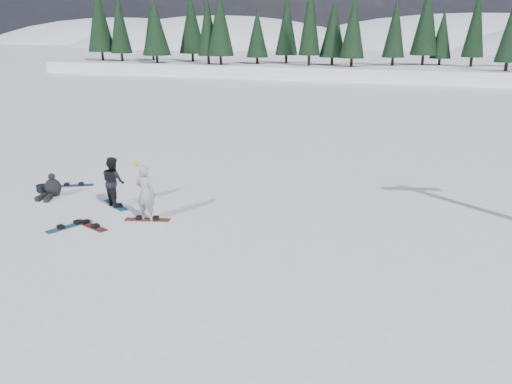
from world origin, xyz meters
TOP-DOWN VIEW (x-y plane):
  - ground at (0.00, 0.00)m, footprint 420.00×420.00m
  - alpine_backdrop at (-11.72, 189.16)m, footprint 412.50×227.00m
  - snowboarder_woman at (0.84, 0.22)m, footprint 0.69×0.45m
  - snowboarder_man at (-1.00, 1.11)m, footprint 1.09×1.01m
  - seated_rider at (-3.82, 1.20)m, footprint 0.76×1.13m
  - gear_bag at (-4.52, 1.45)m, footprint 0.53×0.46m
  - snowboard_woman at (0.85, 0.22)m, footprint 1.52×0.68m
  - snowboard_man at (-1.00, 1.11)m, footprint 1.42×1.03m
  - snowboard_loose_b at (-0.61, -0.85)m, footprint 1.51×0.76m
  - snowboard_loose_a at (-1.21, -1.12)m, footprint 0.86×1.48m
  - snowboard_loose_c at (-3.95, 2.56)m, footprint 1.46×0.93m

SIDE VIEW (x-z plane):
  - alpine_backdrop at x=-11.72m, z-range -40.57..12.63m
  - ground at x=0.00m, z-range 0.00..0.00m
  - snowboard_woman at x=0.85m, z-range 0.00..0.03m
  - snowboard_man at x=-1.00m, z-range 0.00..0.03m
  - snowboard_loose_b at x=-0.61m, z-range 0.00..0.03m
  - snowboard_loose_a at x=-1.21m, z-range 0.00..0.03m
  - snowboard_loose_c at x=-3.95m, z-range 0.00..0.03m
  - gear_bag at x=-4.52m, z-range 0.00..0.30m
  - seated_rider at x=-3.82m, z-range -0.10..0.79m
  - snowboarder_man at x=-1.00m, z-range 0.00..1.79m
  - snowboarder_woman at x=0.84m, z-range -0.07..1.97m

